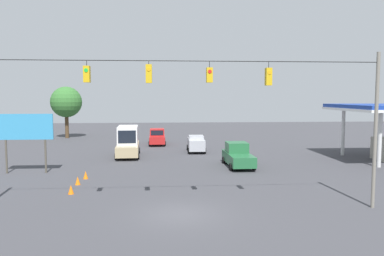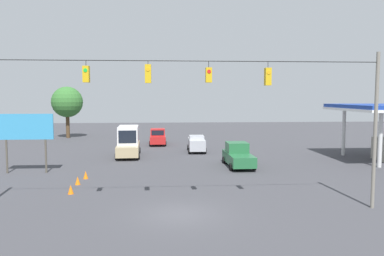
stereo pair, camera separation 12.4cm
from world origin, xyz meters
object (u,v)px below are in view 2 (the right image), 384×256
object	(u,v)px
pickup_truck_green_oncoming_far	(238,156)
box_truck_tan_withflow_far	(128,142)
traffic_cone_nearest	(71,189)
tree_horizon_left	(67,102)
sedan_silver_oncoming_deep	(197,143)
pickup_truck_red_withflow_deep	(158,137)
overhead_signal_span	(179,110)
roadside_billboard	(25,130)
traffic_cone_third	(86,175)
traffic_cone_second	(78,181)

from	to	relation	value
pickup_truck_green_oncoming_far	box_truck_tan_withflow_far	distance (m)	12.27
traffic_cone_nearest	tree_horizon_left	xyz separation A→B (m)	(8.66, -33.31, 5.10)
sedan_silver_oncoming_deep	tree_horizon_left	xyz separation A→B (m)	(18.27, -15.55, 4.43)
traffic_cone_nearest	pickup_truck_red_withflow_deep	bearing A→B (deg)	-101.68
overhead_signal_span	sedan_silver_oncoming_deep	bearing A→B (deg)	-97.12
tree_horizon_left	box_truck_tan_withflow_far	bearing A→B (deg)	120.94
overhead_signal_span	roadside_billboard	distance (m)	16.69
pickup_truck_green_oncoming_far	tree_horizon_left	size ratio (longest dim) A/B	0.71
traffic_cone_third	roadside_billboard	world-z (taller)	roadside_billboard
overhead_signal_span	pickup_truck_red_withflow_deep	world-z (taller)	overhead_signal_span
overhead_signal_span	pickup_truck_red_withflow_deep	distance (m)	29.24
sedan_silver_oncoming_deep	traffic_cone_third	distance (m)	16.41
traffic_cone_third	traffic_cone_second	bearing A→B (deg)	85.14
traffic_cone_third	pickup_truck_green_oncoming_far	bearing A→B (deg)	-161.52
overhead_signal_span	traffic_cone_nearest	distance (m)	9.65
traffic_cone_third	overhead_signal_span	bearing A→B (deg)	128.07
box_truck_tan_withflow_far	traffic_cone_second	world-z (taller)	box_truck_tan_withflow_far
pickup_truck_red_withflow_deep	traffic_cone_second	bearing A→B (deg)	76.63
traffic_cone_nearest	tree_horizon_left	world-z (taller)	tree_horizon_left
pickup_truck_green_oncoming_far	traffic_cone_third	size ratio (longest dim) A/B	9.29
roadside_billboard	pickup_truck_green_oncoming_far	bearing A→B (deg)	-174.70
pickup_truck_red_withflow_deep	traffic_cone_third	distance (m)	20.73
box_truck_tan_withflow_far	roadside_billboard	size ratio (longest dim) A/B	1.31
pickup_truck_red_withflow_deep	traffic_cone_nearest	size ratio (longest dim) A/B	9.56
overhead_signal_span	traffic_cone_third	size ratio (longest dim) A/B	37.39
traffic_cone_third	roadside_billboard	distance (m)	6.71
overhead_signal_span	tree_horizon_left	distance (m)	40.66
traffic_cone_second	overhead_signal_span	bearing A→B (deg)	135.71
pickup_truck_red_withflow_deep	traffic_cone_second	xyz separation A→B (m)	(5.23, 21.99, -0.68)
overhead_signal_span	traffic_cone_nearest	world-z (taller)	overhead_signal_span
box_truck_tan_withflow_far	traffic_cone_second	xyz separation A→B (m)	(2.36, 12.61, -1.25)
tree_horizon_left	roadside_billboard	bearing A→B (deg)	97.34
traffic_cone_third	roadside_billboard	bearing A→B (deg)	-25.76
sedan_silver_oncoming_deep	traffic_cone_third	xyz separation A→B (m)	(9.59, 13.29, -0.67)
pickup_truck_green_oncoming_far	tree_horizon_left	distance (m)	32.84
pickup_truck_green_oncoming_far	traffic_cone_third	distance (m)	13.29
sedan_silver_oncoming_deep	roadside_billboard	distance (m)	18.53
overhead_signal_span	pickup_truck_green_oncoming_far	xyz separation A→B (m)	(-5.75, -12.95, -4.60)
pickup_truck_green_oncoming_far	traffic_cone_second	distance (m)	14.16
pickup_truck_red_withflow_deep	pickup_truck_green_oncoming_far	bearing A→B (deg)	115.36
pickup_truck_green_oncoming_far	pickup_truck_red_withflow_deep	xyz separation A→B (m)	(7.52, -15.88, 0.00)
overhead_signal_span	roadside_billboard	xyz separation A→B (m)	(12.13, -11.29, -2.03)
pickup_truck_red_withflow_deep	tree_horizon_left	bearing A→B (deg)	-32.51
tree_horizon_left	traffic_cone_second	bearing A→B (deg)	105.47
traffic_cone_nearest	tree_horizon_left	distance (m)	34.80
overhead_signal_span	traffic_cone_nearest	bearing A→B (deg)	-31.90
pickup_truck_red_withflow_deep	traffic_cone_nearest	xyz separation A→B (m)	(5.08, 24.56, -0.68)
sedan_silver_oncoming_deep	roadside_billboard	xyz separation A→B (m)	(14.88, 10.74, 2.58)
sedan_silver_oncoming_deep	traffic_cone_third	size ratio (longest dim) A/B	7.51
box_truck_tan_withflow_far	roadside_billboard	distance (m)	11.25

